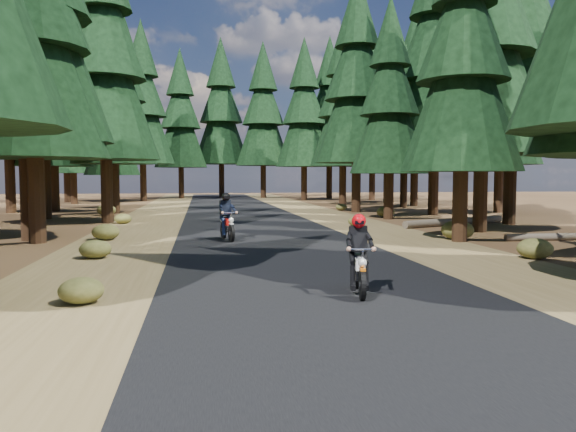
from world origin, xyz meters
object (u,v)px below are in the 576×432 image
at_px(log_near, 455,222).
at_px(log_far, 568,237).
at_px(rider_lead, 359,268).
at_px(rider_follow, 227,225).

bearing_deg(log_near, log_far, -103.96).
bearing_deg(rider_lead, log_near, -111.32).
relative_size(log_far, rider_lead, 2.65).
xyz_separation_m(log_near, rider_follow, (-9.99, -4.26, 0.36)).
distance_m(log_far, rider_follow, 11.22).
relative_size(log_far, rider_follow, 2.41).
bearing_deg(rider_follow, log_far, 160.70).
bearing_deg(rider_lead, rider_follow, -67.63).
bearing_deg(rider_follow, log_near, -167.57).
bearing_deg(log_far, rider_lead, -140.88).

